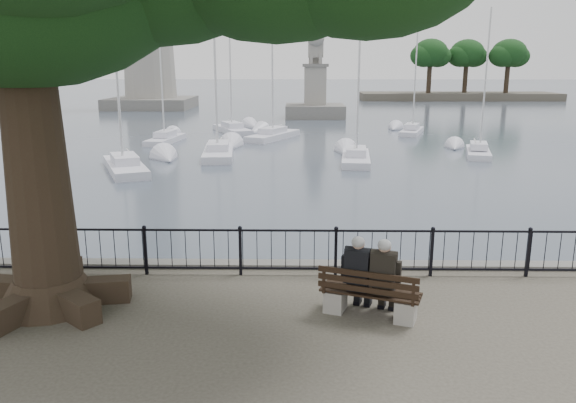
{
  "coord_description": "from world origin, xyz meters",
  "views": [
    {
      "loc": [
        0.18,
        -8.66,
        4.33
      ],
      "look_at": [
        0.0,
        2.5,
        1.6
      ],
      "focal_mm": 35.0,
      "sensor_mm": 36.0,
      "label": 1
    }
  ],
  "objects_px": {
    "bench": "(369,299)",
    "person_left": "(359,277)",
    "person_right": "(385,280)",
    "lion_monument": "(315,96)"
  },
  "relations": [
    {
      "from": "bench",
      "to": "person_left",
      "type": "xyz_separation_m",
      "value": [
        -0.18,
        0.17,
        0.35
      ]
    },
    {
      "from": "bench",
      "to": "person_left",
      "type": "height_order",
      "value": "person_left"
    },
    {
      "from": "bench",
      "to": "person_right",
      "type": "height_order",
      "value": "person_right"
    },
    {
      "from": "person_left",
      "to": "lion_monument",
      "type": "xyz_separation_m",
      "value": [
        0.71,
        49.24,
        0.54
      ]
    },
    {
      "from": "person_left",
      "to": "person_right",
      "type": "height_order",
      "value": "same"
    },
    {
      "from": "person_left",
      "to": "person_right",
      "type": "xyz_separation_m",
      "value": [
        0.43,
        -0.16,
        0.0
      ]
    },
    {
      "from": "lion_monument",
      "to": "bench",
      "type": "bearing_deg",
      "value": -90.62
    },
    {
      "from": "person_left",
      "to": "person_right",
      "type": "bearing_deg",
      "value": -19.99
    },
    {
      "from": "bench",
      "to": "person_right",
      "type": "xyz_separation_m",
      "value": [
        0.25,
        0.02,
        0.35
      ]
    },
    {
      "from": "person_right",
      "to": "lion_monument",
      "type": "height_order",
      "value": "lion_monument"
    }
  ]
}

